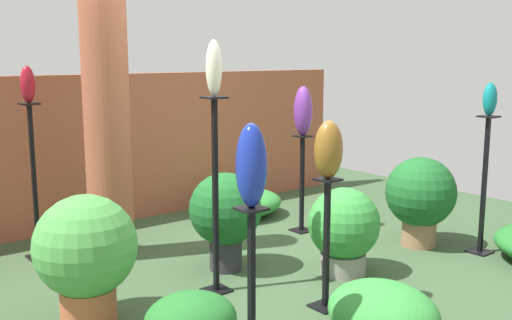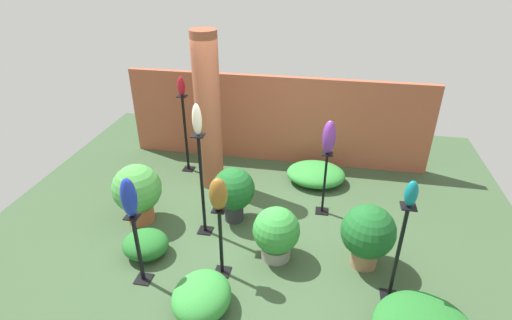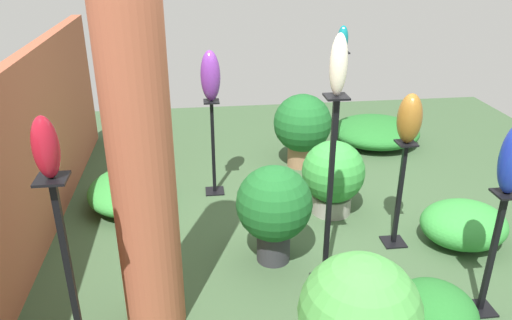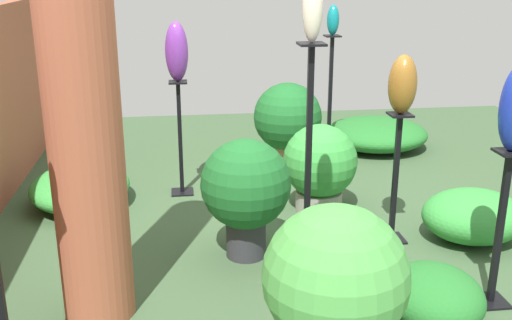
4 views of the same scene
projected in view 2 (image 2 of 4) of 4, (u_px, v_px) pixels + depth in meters
The scene contains 22 objects.
ground_plane at pixel (252, 231), 5.87m from camera, with size 8.00×8.00×0.00m, color #385133.
brick_wall_back at pixel (276, 120), 7.44m from camera, with size 5.60×0.12×1.67m, color #9E5138.
brick_pillar at pixel (208, 113), 6.44m from camera, with size 0.42×0.42×2.63m, color #9E5138.
pedestal_cobalt at pixel (139, 252), 4.82m from camera, with size 0.20×0.20×0.99m.
pedestal_bronze at pixel (221, 245), 4.93m from camera, with size 0.20×0.20×0.99m.
pedestal_ivory at pixel (202, 189), 5.54m from camera, with size 0.20×0.20×1.56m.
pedestal_ruby at pixel (186, 137), 7.17m from camera, with size 0.20×0.20×1.45m.
pedestal_violet at pixel (324, 186), 6.08m from camera, with size 0.20×0.20×1.04m.
pedestal_teal at pixel (397, 258), 4.50m from camera, with size 0.20×0.20×1.32m.
art_vase_cobalt at pixel (129, 198), 4.44m from camera, with size 0.18×0.19×0.50m, color #192D9E.
art_vase_bronze at pixel (218, 194), 4.57m from camera, with size 0.22×0.20×0.42m, color brown.
art_vase_ivory at pixel (197, 119), 5.03m from camera, with size 0.12×0.12×0.43m, color beige.
art_vase_ruby at pixel (181, 86), 6.72m from camera, with size 0.13×0.13×0.33m, color maroon.
art_vase_violet at pixel (329, 137), 5.69m from camera, with size 0.19×0.20×0.51m, color #6B2D8C.
art_vase_teal at pixel (411, 194), 4.09m from camera, with size 0.14×0.12×0.30m, color #0F727A.
potted_plant_front_left at pixel (137, 191), 5.87m from camera, with size 0.72×0.72×0.93m.
potted_plant_front_right at pixel (368, 233), 5.03m from camera, with size 0.69×0.69×0.89m.
potted_plant_walkway_edge at pixel (276, 232), 5.21m from camera, with size 0.62×0.62×0.76m.
potted_plant_near_pillar at pixel (233, 191), 5.89m from camera, with size 0.64×0.64×0.87m.
foliage_bed_east at pixel (316, 174), 7.02m from camera, with size 1.02×0.85×0.32m, color #338C38.
foliage_bed_west at pixel (146, 244), 5.36m from camera, with size 0.62×0.57×0.34m, color #236B28.
foliage_bed_center at pixel (202, 296), 4.54m from camera, with size 0.67×0.78×0.39m, color #338C38.
Camera 2 is at (0.91, -4.57, 3.73)m, focal length 28.00 mm.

